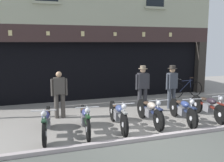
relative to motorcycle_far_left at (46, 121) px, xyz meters
The scene contains 14 objects.
ground 3.43m from the motorcycle_far_left, 39.89° to the right, with size 23.40×22.00×0.18m.
shop_facade 6.49m from the motorcycle_far_left, 65.82° to the left, with size 11.70×4.42×6.59m.
motorcycle_far_left is the anchor object (origin of this frame).
motorcycle_left 1.08m from the motorcycle_far_left, ahead, with size 0.62×1.97×0.93m.
motorcycle_center_left 2.11m from the motorcycle_far_left, ahead, with size 0.62×2.12×0.93m.
motorcycle_center 3.20m from the motorcycle_far_left, ahead, with size 0.62×2.01×0.92m.
motorcycle_center_right 4.32m from the motorcycle_far_left, ahead, with size 0.62×1.94×0.91m.
motorcycle_right 5.39m from the motorcycle_far_left, ahead, with size 0.62×2.04×0.92m.
salesman_left 1.82m from the motorcycle_far_left, 70.95° to the left, with size 0.56×0.26×1.62m.
shopkeeper_center 3.98m from the motorcycle_far_left, 22.60° to the left, with size 0.56×0.34×1.74m.
salesman_right 5.20m from the motorcycle_far_left, 17.65° to the left, with size 0.56×0.37×1.70m.
advert_board_near 6.10m from the motorcycle_far_left, 45.16° to the left, with size 0.71×0.03×1.05m.
advert_board_far 6.77m from the motorcycle_far_left, 39.38° to the left, with size 0.81×0.03×1.09m.
leaning_bicycle 7.51m from the motorcycle_far_left, 25.16° to the left, with size 1.82×0.50×0.95m.
Camera 1 is at (-3.05, -5.77, 2.60)m, focal length 40.66 mm.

